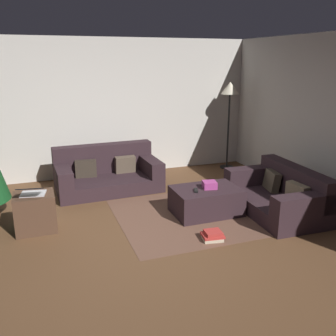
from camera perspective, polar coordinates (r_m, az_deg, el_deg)
The scene contains 12 objects.
ground_plane at distance 4.71m, azimuth -3.90°, elevation -11.74°, with size 6.40×6.40×0.00m, color brown.
rear_partition at distance 7.28m, azimuth -11.09°, elevation 8.85°, with size 6.40×0.12×2.60m, color beige.
couch_left at distance 6.65m, azimuth -9.32°, elevation -0.83°, with size 1.79×1.02×0.75m.
couch_right at distance 5.82m, azimuth 16.81°, elevation -3.96°, with size 0.98×1.62×0.67m.
ottoman at distance 5.56m, azimuth 5.83°, elevation -5.01°, with size 0.97×0.66×0.39m, color #2D1E23.
gift_box at distance 5.48m, azimuth 6.37°, elevation -2.57°, with size 0.19×0.19×0.10m, color #B23F8C.
tv_remote at distance 5.36m, azimuth 4.28°, elevation -3.42°, with size 0.05×0.16×0.02m, color black.
side_table at distance 5.29m, azimuth -19.63°, elevation -6.40°, with size 0.52×0.44×0.51m, color #4C3323.
laptop at distance 5.13m, azimuth -20.06°, elevation -3.46°, with size 0.37×0.43×0.17m.
book_stack at distance 4.84m, azimuth 6.84°, elevation -10.23°, with size 0.29×0.26×0.12m.
corner_lamp at distance 7.72m, azimuth 9.43°, elevation 10.96°, with size 0.36×0.36×1.78m.
area_rug at distance 5.63m, azimuth 5.77°, elevation -6.85°, with size 2.60×2.00×0.01m, color brown.
Camera 1 is at (-1.12, -4.00, 2.21)m, focal length 39.88 mm.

